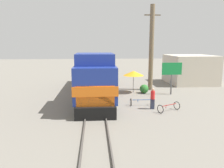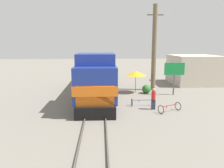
{
  "view_description": "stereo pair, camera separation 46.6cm",
  "coord_description": "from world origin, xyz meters",
  "px_view_note": "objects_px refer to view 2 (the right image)",
  "views": [
    {
      "loc": [
        -0.03,
        -20.64,
        5.13
      ],
      "look_at": [
        1.2,
        -5.38,
        2.37
      ],
      "focal_mm": 35.0,
      "sensor_mm": 36.0,
      "label": 1
    },
    {
      "loc": [
        0.44,
        -20.67,
        5.13
      ],
      "look_at": [
        1.2,
        -5.38,
        2.37
      ],
      "focal_mm": 35.0,
      "sensor_mm": 36.0,
      "label": 2
    }
  ],
  "objects_px": {
    "vendor_umbrella": "(136,73)",
    "billboard_sign": "(174,71)",
    "locomotive": "(97,76)",
    "bicycle_spare": "(143,102)",
    "person_bystander": "(153,98)",
    "bicycle": "(170,108)",
    "utility_pole": "(154,48)"
  },
  "relations": [
    {
      "from": "bicycle",
      "to": "locomotive",
      "type": "bearing_deg",
      "value": -165.46
    },
    {
      "from": "locomotive",
      "to": "bicycle",
      "type": "bearing_deg",
      "value": -47.55
    },
    {
      "from": "locomotive",
      "to": "bicycle",
      "type": "xyz_separation_m",
      "value": [
        5.7,
        -6.23,
        -1.57
      ]
    },
    {
      "from": "locomotive",
      "to": "bicycle_spare",
      "type": "xyz_separation_m",
      "value": [
        3.93,
        -4.42,
        -1.58
      ]
    },
    {
      "from": "locomotive",
      "to": "billboard_sign",
      "type": "relative_size",
      "value": 5.08
    },
    {
      "from": "vendor_umbrella",
      "to": "bicycle",
      "type": "bearing_deg",
      "value": -77.46
    },
    {
      "from": "vendor_umbrella",
      "to": "bicycle_spare",
      "type": "xyz_separation_m",
      "value": [
        -0.21,
        -5.21,
        -1.78
      ]
    },
    {
      "from": "locomotive",
      "to": "person_bystander",
      "type": "distance_m",
      "value": 7.23
    },
    {
      "from": "billboard_sign",
      "to": "person_bystander",
      "type": "bearing_deg",
      "value": -123.33
    },
    {
      "from": "vendor_umbrella",
      "to": "locomotive",
      "type": "bearing_deg",
      "value": -169.21
    },
    {
      "from": "locomotive",
      "to": "billboard_sign",
      "type": "height_order",
      "value": "locomotive"
    },
    {
      "from": "bicycle",
      "to": "bicycle_spare",
      "type": "relative_size",
      "value": 1.04
    },
    {
      "from": "utility_pole",
      "to": "person_bystander",
      "type": "bearing_deg",
      "value": -103.08
    },
    {
      "from": "billboard_sign",
      "to": "bicycle",
      "type": "distance_m",
      "value": 6.53
    },
    {
      "from": "utility_pole",
      "to": "bicycle",
      "type": "xyz_separation_m",
      "value": [
        -0.66,
        -8.35,
        -4.43
      ]
    },
    {
      "from": "locomotive",
      "to": "person_bystander",
      "type": "height_order",
      "value": "locomotive"
    },
    {
      "from": "utility_pole",
      "to": "vendor_umbrella",
      "type": "bearing_deg",
      "value": -149.11
    },
    {
      "from": "locomotive",
      "to": "billboard_sign",
      "type": "distance_m",
      "value": 7.94
    },
    {
      "from": "utility_pole",
      "to": "bicycle",
      "type": "bearing_deg",
      "value": -94.53
    },
    {
      "from": "vendor_umbrella",
      "to": "person_bystander",
      "type": "bearing_deg",
      "value": -85.87
    },
    {
      "from": "person_bystander",
      "to": "bicycle",
      "type": "bearing_deg",
      "value": -33.55
    },
    {
      "from": "person_bystander",
      "to": "bicycle",
      "type": "xyz_separation_m",
      "value": [
        1.11,
        -0.73,
        -0.6
      ]
    },
    {
      "from": "billboard_sign",
      "to": "person_bystander",
      "type": "relative_size",
      "value": 1.92
    },
    {
      "from": "locomotive",
      "to": "utility_pole",
      "type": "relative_size",
      "value": 1.78
    },
    {
      "from": "locomotive",
      "to": "vendor_umbrella",
      "type": "bearing_deg",
      "value": 10.79
    },
    {
      "from": "locomotive",
      "to": "bicycle_spare",
      "type": "bearing_deg",
      "value": -48.38
    },
    {
      "from": "utility_pole",
      "to": "vendor_umbrella",
      "type": "distance_m",
      "value": 3.71
    },
    {
      "from": "bicycle",
      "to": "bicycle_spare",
      "type": "distance_m",
      "value": 2.53
    },
    {
      "from": "vendor_umbrella",
      "to": "billboard_sign",
      "type": "height_order",
      "value": "billboard_sign"
    },
    {
      "from": "person_bystander",
      "to": "bicycle",
      "type": "distance_m",
      "value": 1.46
    },
    {
      "from": "person_bystander",
      "to": "bicycle",
      "type": "relative_size",
      "value": 0.88
    },
    {
      "from": "utility_pole",
      "to": "locomotive",
      "type": "bearing_deg",
      "value": -161.58
    }
  ]
}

